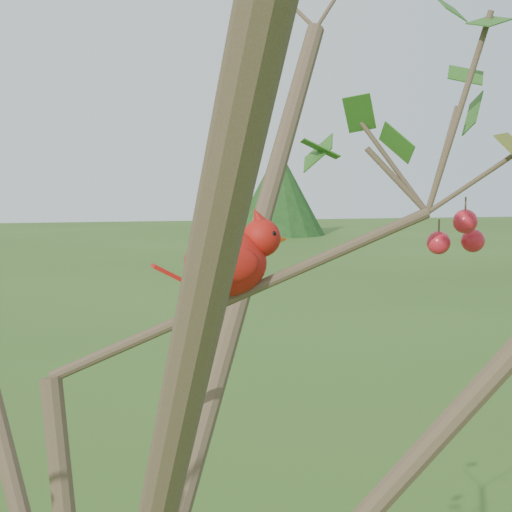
% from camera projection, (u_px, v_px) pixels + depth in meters
% --- Properties ---
extents(crabapple_tree, '(2.35, 2.05, 2.95)m').
position_uv_depth(crabapple_tree, '(102.00, 276.00, 1.09)').
color(crabapple_tree, '#3E2F21').
rests_on(crabapple_tree, ground).
extents(cardinal, '(0.22, 0.11, 0.15)m').
position_uv_depth(cardinal, '(230.00, 259.00, 1.23)').
color(cardinal, '#AB180E').
rests_on(cardinal, ground).
extents(distant_trees, '(42.00, 11.65, 3.44)m').
position_uv_depth(distant_trees, '(39.00, 201.00, 24.90)').
color(distant_trees, '#3E2F21').
rests_on(distant_trees, ground).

